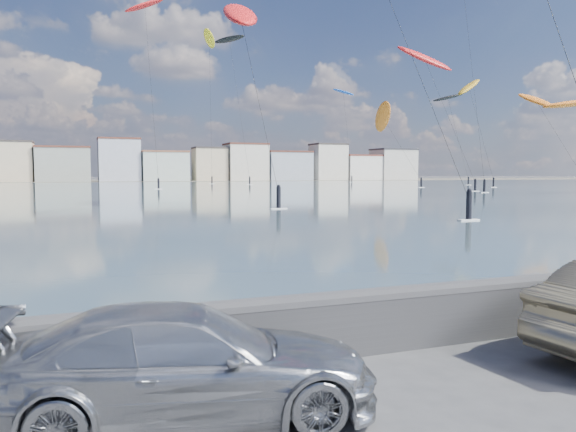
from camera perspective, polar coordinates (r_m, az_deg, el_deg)
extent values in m
cube|color=#2D4952|center=(96.90, -19.26, 2.46)|extent=(500.00, 177.00, 0.00)
cube|color=#4C473D|center=(205.36, -20.08, 3.37)|extent=(500.00, 60.00, 0.00)
cube|color=#28282B|center=(8.79, -3.17, -12.27)|extent=(400.00, 0.35, 0.90)
cylinder|color=#28282B|center=(8.67, -3.18, -9.42)|extent=(400.00, 0.36, 0.36)
cube|color=beige|center=(192.29, -26.51, 4.90)|extent=(14.00, 11.00, 12.00)
cube|color=#383330|center=(192.49, -26.58, 6.78)|extent=(14.28, 11.22, 0.60)
cube|color=gray|center=(191.37, -21.87, 4.83)|extent=(16.00, 13.00, 10.50)
cube|color=#562D23|center=(191.52, -21.91, 6.49)|extent=(16.32, 13.26, 0.60)
cube|color=#B2B7C6|center=(191.84, -16.78, 5.41)|extent=(13.00, 10.00, 13.50)
cube|color=#562D23|center=(192.11, -16.82, 7.51)|extent=(13.26, 10.20, 0.60)
cube|color=#B7C6BC|center=(193.38, -12.46, 4.89)|extent=(15.00, 12.00, 9.50)
cube|color=brown|center=(193.49, -12.48, 6.39)|extent=(15.30, 12.24, 0.60)
cube|color=beige|center=(196.23, -7.96, 5.17)|extent=(11.00, 9.00, 11.00)
cube|color=#383330|center=(196.39, -7.98, 6.86)|extent=(11.22, 9.18, 0.60)
cube|color=beige|center=(199.53, -4.31, 5.40)|extent=(14.00, 11.00, 12.50)
cube|color=#562D23|center=(199.74, -4.32, 7.28)|extent=(14.28, 11.22, 0.60)
cube|color=#9EA8B7|center=(204.45, -0.12, 5.04)|extent=(16.00, 12.00, 10.00)
cube|color=#562D23|center=(204.57, -0.12, 6.52)|extent=(16.32, 12.24, 0.60)
cube|color=beige|center=(210.85, 4.10, 5.42)|extent=(12.00, 10.00, 13.00)
cube|color=#383330|center=(211.07, 4.11, 7.26)|extent=(12.24, 10.20, 0.60)
cube|color=white|center=(216.84, 7.35, 4.84)|extent=(14.00, 11.00, 9.00)
cube|color=brown|center=(216.92, 7.36, 6.11)|extent=(14.28, 11.22, 0.60)
cube|color=beige|center=(224.04, 10.64, 5.10)|extent=(15.00, 12.00, 11.50)
cube|color=#2D2D33|center=(224.19, 10.66, 6.65)|extent=(15.30, 12.24, 0.60)
imported|color=#A3A6AA|center=(7.14, -10.28, -14.41)|extent=(4.94, 2.71, 1.36)
ellipsoid|color=orange|center=(102.27, 26.99, 10.15)|extent=(10.65, 5.87, 2.20)
ellipsoid|color=orange|center=(122.84, 23.87, 10.69)|extent=(3.85, 8.46, 4.78)
cylinder|color=black|center=(119.95, 25.91, 7.00)|extent=(3.18, 9.60, 15.80)
ellipsoid|color=orange|center=(123.37, 9.60, 9.89)|extent=(6.22, 10.30, 7.26)
cube|color=white|center=(112.24, 13.38, 2.86)|extent=(1.40, 0.42, 0.08)
cylinder|color=black|center=(112.22, 13.38, 3.31)|extent=(0.36, 0.36, 1.70)
sphere|color=black|center=(112.20, 13.39, 3.77)|extent=(0.28, 0.28, 0.28)
cylinder|color=black|center=(117.54, 11.42, 6.85)|extent=(1.08, 13.21, 13.49)
ellipsoid|color=blue|center=(177.92, 5.64, 12.43)|extent=(6.12, 7.33, 3.36)
cube|color=white|center=(165.43, 6.49, 3.43)|extent=(1.40, 0.42, 0.08)
cylinder|color=black|center=(165.41, 6.50, 3.74)|extent=(0.36, 0.36, 1.70)
sphere|color=black|center=(165.41, 6.50, 4.05)|extent=(0.28, 0.28, 0.28)
cylinder|color=black|center=(171.18, 6.05, 8.30)|extent=(2.43, 10.92, 26.40)
ellipsoid|color=#BF8C19|center=(122.28, 17.90, 12.37)|extent=(9.80, 7.60, 5.67)
cube|color=white|center=(117.28, 20.14, 2.77)|extent=(1.40, 0.42, 0.08)
cylinder|color=black|center=(117.26, 20.15, 3.21)|extent=(0.36, 0.36, 1.70)
sphere|color=black|center=(117.24, 20.16, 3.65)|extent=(0.28, 0.28, 0.28)
cylinder|color=black|center=(119.38, 19.02, 7.97)|extent=(1.54, 6.24, 18.94)
ellipsoid|color=yellow|center=(154.89, -8.00, 17.42)|extent=(5.87, 9.32, 4.30)
cube|color=white|center=(144.80, -7.73, 3.27)|extent=(1.40, 0.42, 0.08)
cylinder|color=black|center=(144.79, -7.73, 3.63)|extent=(0.36, 0.36, 1.70)
sphere|color=black|center=(144.78, -7.74, 3.98)|extent=(0.28, 0.28, 0.28)
cylinder|color=black|center=(148.78, -7.87, 10.83)|extent=(1.12, 6.10, 36.51)
ellipsoid|color=red|center=(120.86, -14.35, 20.04)|extent=(8.06, 2.76, 4.32)
cube|color=white|center=(101.02, -13.01, 2.70)|extent=(1.40, 0.42, 0.08)
cylinder|color=black|center=(101.00, -13.02, 3.21)|extent=(0.36, 0.36, 1.70)
sphere|color=black|center=(100.99, -13.03, 3.72)|extent=(0.28, 0.28, 0.28)
cylinder|color=black|center=(109.76, -13.73, 12.47)|extent=(0.09, 15.51, 34.40)
ellipsoid|color=black|center=(147.01, -5.98, 17.43)|extent=(7.77, 7.25, 2.41)
cube|color=white|center=(134.95, -3.91, 3.22)|extent=(1.40, 0.42, 0.08)
cylinder|color=black|center=(134.93, -3.91, 3.60)|extent=(0.36, 0.36, 1.70)
sphere|color=black|center=(134.92, -3.91, 3.98)|extent=(0.28, 0.28, 0.28)
cylinder|color=black|center=(139.95, -4.97, 10.89)|extent=(2.30, 9.35, 34.72)
ellipsoid|color=red|center=(52.72, -4.90, 19.75)|extent=(5.00, 10.40, 5.49)
cube|color=white|center=(45.37, -0.96, 0.77)|extent=(1.40, 0.42, 0.08)
cylinder|color=black|center=(45.32, -0.96, 1.90)|extent=(0.36, 0.36, 1.70)
sphere|color=black|center=(45.29, -0.96, 3.04)|extent=(0.28, 0.28, 0.28)
cylinder|color=black|center=(48.43, -3.02, 11.72)|extent=(1.37, 6.33, 15.59)
ellipsoid|color=black|center=(143.73, 15.92, 11.49)|extent=(7.90, 4.17, 2.59)
cube|color=white|center=(136.78, 17.84, 3.03)|extent=(1.40, 0.42, 0.08)
cylinder|color=black|center=(136.77, 17.85, 3.41)|extent=(0.36, 0.36, 1.70)
sphere|color=black|center=(136.76, 17.86, 3.78)|extent=(0.28, 0.28, 0.28)
cylinder|color=black|center=(139.89, 16.87, 7.62)|extent=(0.53, 7.78, 19.68)
cube|color=white|center=(86.84, 19.30, 2.29)|extent=(1.40, 0.42, 0.08)
cylinder|color=black|center=(86.82, 19.32, 2.88)|extent=(0.36, 0.36, 1.70)
sphere|color=black|center=(86.80, 19.34, 3.48)|extent=(0.28, 0.28, 0.28)
cylinder|color=black|center=(92.90, 18.18, 14.09)|extent=(2.64, 10.15, 35.11)
ellipsoid|color=red|center=(100.98, 13.70, 15.28)|extent=(10.46, 5.57, 5.81)
cube|color=white|center=(92.39, 18.47, 2.43)|extent=(1.40, 0.42, 0.08)
cylinder|color=black|center=(92.36, 18.48, 2.98)|extent=(0.36, 0.36, 1.70)
sphere|color=black|center=(92.35, 18.50, 3.54)|extent=(0.28, 0.28, 0.28)
cylinder|color=black|center=(96.05, 16.03, 9.52)|extent=(2.68, 10.48, 20.85)
cube|color=white|center=(36.32, 17.87, -0.37)|extent=(1.40, 0.42, 0.08)
cylinder|color=black|center=(36.26, 17.91, 1.05)|extent=(0.36, 0.36, 1.70)
sphere|color=black|center=(36.22, 17.94, 2.47)|extent=(0.28, 0.28, 0.28)
cylinder|color=black|center=(43.55, 12.53, 15.40)|extent=(1.42, 15.16, 20.05)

